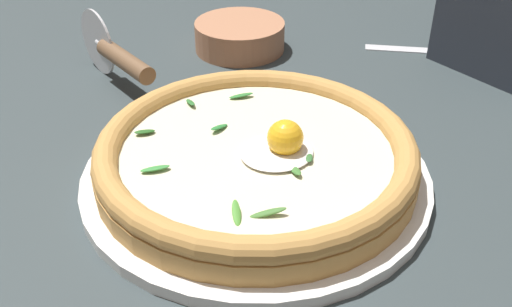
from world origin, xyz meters
The scene contains 6 objects.
ground_plane centered at (0.00, 0.00, -0.01)m, with size 2.40×2.40×0.03m, color #343F41.
pizza_plate centered at (0.01, -0.02, 0.01)m, with size 0.33×0.33×0.01m, color white.
pizza centered at (0.01, -0.02, 0.03)m, with size 0.30×0.30×0.06m.
side_bowl centered at (-0.11, -0.31, 0.02)m, with size 0.13×0.13×0.04m, color #B37654.
pizza_cutter centered at (0.07, -0.28, 0.04)m, with size 0.04×0.17×0.08m.
table_knife centered at (-0.39, -0.15, 0.00)m, with size 0.18×0.14×0.01m.
Camera 1 is at (0.23, 0.38, 0.34)m, focal length 41.15 mm.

